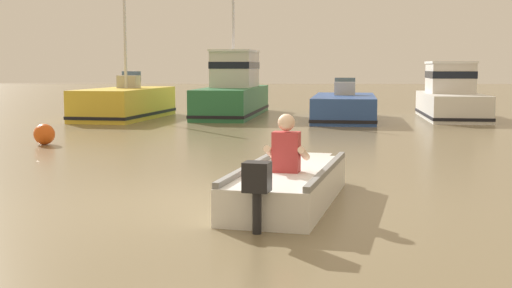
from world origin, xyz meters
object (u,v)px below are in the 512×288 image
at_px(moored_boat_yellow, 125,104).
at_px(moored_boat_white, 451,97).
at_px(mooring_buoy, 44,134).
at_px(rowboat_with_person, 289,184).
at_px(moored_boat_blue, 344,108).
at_px(moored_boat_green, 233,91).

height_order(moored_boat_yellow, moored_boat_white, moored_boat_yellow).
relative_size(moored_boat_white, mooring_buoy, 10.76).
relative_size(rowboat_with_person, moored_boat_blue, 0.70).
bearing_deg(mooring_buoy, moored_boat_green, 68.44).
height_order(rowboat_with_person, moored_boat_blue, moored_boat_blue).
distance_m(moored_boat_white, mooring_buoy, 13.98).
xyz_separation_m(moored_boat_blue, moored_boat_white, (3.74, 0.90, 0.33)).
relative_size(moored_boat_green, moored_boat_white, 1.29).
bearing_deg(mooring_buoy, moored_boat_blue, 44.17).
xyz_separation_m(moored_boat_yellow, moored_boat_blue, (7.48, -0.41, -0.11)).
distance_m(moored_boat_green, moored_boat_white, 7.68).
bearing_deg(mooring_buoy, rowboat_with_person, -48.84).
xyz_separation_m(moored_boat_green, moored_boat_blue, (3.85, -2.02, -0.49)).
relative_size(rowboat_with_person, moored_boat_green, 0.56).
height_order(moored_boat_blue, moored_boat_white, moored_boat_white).
relative_size(moored_boat_yellow, mooring_buoy, 10.94).
distance_m(rowboat_with_person, moored_boat_blue, 13.81).
bearing_deg(moored_boat_green, moored_boat_white, -8.40).
xyz_separation_m(moored_boat_white, mooring_buoy, (-11.29, -8.24, -0.49)).
relative_size(moored_boat_yellow, moored_boat_white, 1.02).
height_order(moored_boat_yellow, moored_boat_green, moored_boat_green).
distance_m(rowboat_with_person, moored_boat_white, 15.67).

